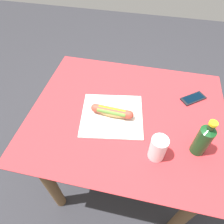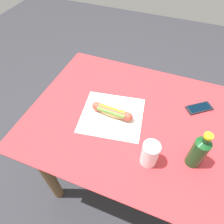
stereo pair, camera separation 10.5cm
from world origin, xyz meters
TOP-DOWN VIEW (x-y plane):
  - ground_plane at (0.00, 0.00)m, footprint 6.00×6.00m
  - dining_table at (0.00, 0.00)m, footprint 1.04×0.86m
  - paper_wrapper at (0.08, 0.03)m, footprint 0.36×0.34m
  - hot_dog at (0.08, 0.03)m, footprint 0.23×0.06m
  - cell_phone at (-0.35, -0.19)m, footprint 0.15×0.14m
  - soda_bottle at (-0.35, 0.15)m, footprint 0.07×0.07m
  - drinking_cup at (-0.17, 0.22)m, footprint 0.07×0.07m

SIDE VIEW (x-z plane):
  - ground_plane at x=0.00m, z-range 0.00..0.00m
  - dining_table at x=0.00m, z-range 0.24..1.01m
  - paper_wrapper at x=0.08m, z-range 0.78..0.79m
  - cell_phone at x=-0.35m, z-range 0.78..0.79m
  - hot_dog at x=0.08m, z-range 0.79..0.84m
  - drinking_cup at x=-0.17m, z-range 0.78..0.91m
  - soda_bottle at x=-0.35m, z-range 0.77..0.98m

